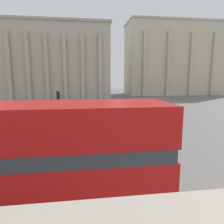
% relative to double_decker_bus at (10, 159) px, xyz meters
% --- Properties ---
extents(double_decker_bus, '(10.79, 2.70, 4.15)m').
position_rel_double_decker_bus_xyz_m(double_decker_bus, '(0.00, 0.00, 0.00)').
color(double_decker_bus, black).
rests_on(double_decker_bus, ground_plane).
extents(plaza_building_left, '(23.91, 16.49, 17.28)m').
position_rel_double_decker_bus_xyz_m(plaza_building_left, '(-3.35, 45.29, 6.33)').
color(plaza_building_left, '#B2A893').
rests_on(plaza_building_left, ground_plane).
extents(plaza_building_right, '(35.36, 12.47, 21.72)m').
position_rel_double_decker_bus_xyz_m(plaza_building_right, '(33.14, 54.58, 8.55)').
color(plaza_building_right, beige).
rests_on(plaza_building_right, ground_plane).
extents(traffic_light_near, '(0.42, 0.24, 3.54)m').
position_rel_double_decker_bus_xyz_m(traffic_light_near, '(1.87, 7.12, 0.01)').
color(traffic_light_near, black).
rests_on(traffic_light_near, ground_plane).
extents(traffic_light_mid, '(0.42, 0.24, 3.85)m').
position_rel_double_decker_bus_xyz_m(traffic_light_mid, '(0.01, 12.66, 0.20)').
color(traffic_light_mid, black).
rests_on(traffic_light_mid, ground_plane).
extents(car_white, '(4.20, 1.93, 1.35)m').
position_rel_double_decker_bus_xyz_m(car_white, '(13.28, 24.29, -1.61)').
color(car_white, black).
rests_on(car_white, ground_plane).
extents(car_navy, '(4.20, 1.93, 1.35)m').
position_rel_double_decker_bus_xyz_m(car_navy, '(5.41, 12.06, -1.61)').
color(car_navy, black).
rests_on(car_navy, ground_plane).
extents(pedestrian_black, '(0.32, 0.32, 1.74)m').
position_rel_double_decker_bus_xyz_m(pedestrian_black, '(6.52, 19.90, -1.31)').
color(pedestrian_black, '#282B33').
rests_on(pedestrian_black, ground_plane).
extents(pedestrian_olive, '(0.32, 0.32, 1.72)m').
position_rel_double_decker_bus_xyz_m(pedestrian_olive, '(4.55, 22.68, -1.32)').
color(pedestrian_olive, '#282B33').
rests_on(pedestrian_olive, ground_plane).
extents(pedestrian_yellow, '(0.32, 0.32, 1.80)m').
position_rel_double_decker_bus_xyz_m(pedestrian_yellow, '(5.74, 20.37, -1.27)').
color(pedestrian_yellow, '#282B33').
rests_on(pedestrian_yellow, ground_plane).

